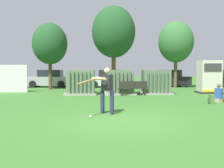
# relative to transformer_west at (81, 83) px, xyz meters

# --- Properties ---
(ground_plane) EXTENTS (96.00, 96.00, 0.00)m
(ground_plane) POSITION_rel_transformer_west_xyz_m (2.08, -8.76, -0.79)
(ground_plane) COLOR #3D752D
(transformer_west) EXTENTS (2.10, 1.70, 1.62)m
(transformer_west) POSITION_rel_transformer_west_xyz_m (0.00, 0.00, 0.00)
(transformer_west) COLOR #9E9B93
(transformer_west) RESTS_ON ground
(transformer_mid_west) EXTENTS (2.10, 1.70, 1.62)m
(transformer_mid_west) POSITION_rel_transformer_west_xyz_m (2.61, 0.05, 0.00)
(transformer_mid_west) COLOR #9E9B93
(transformer_mid_west) RESTS_ON ground
(transformer_mid_east) EXTENTS (2.10, 1.70, 1.62)m
(transformer_mid_east) POSITION_rel_transformer_west_xyz_m (5.06, 0.19, 0.00)
(transformer_mid_east) COLOR #9E9B93
(transformer_mid_east) RESTS_ON ground
(generator_enclosure) EXTENTS (1.60, 1.40, 2.30)m
(generator_enclosure) POSITION_rel_transformer_west_xyz_m (8.97, 0.74, 0.35)
(generator_enclosure) COLOR #262626
(generator_enclosure) RESTS_ON ground
(park_bench) EXTENTS (1.84, 0.66, 0.92)m
(park_bench) POSITION_rel_transformer_west_xyz_m (3.39, -0.83, -0.25)
(park_bench) COLOR #2D2823
(park_bench) RESTS_ON ground
(batter) EXTENTS (1.28, 1.35, 1.74)m
(batter) POSITION_rel_transformer_west_xyz_m (1.62, -7.49, 0.19)
(batter) COLOR #282D4C
(batter) RESTS_ON ground
(sports_ball) EXTENTS (0.09, 0.09, 0.09)m
(sports_ball) POSITION_rel_transformer_west_xyz_m (1.07, -8.26, -0.74)
(sports_ball) COLOR white
(sports_ball) RESTS_ON ground
(seated_spectator) EXTENTS (0.79, 0.67, 0.96)m
(seated_spectator) POSITION_rel_transformer_west_xyz_m (7.47, -4.27, -0.41)
(seated_spectator) COLOR tan
(seated_spectator) RESTS_ON ground
(backpack) EXTENTS (0.30, 0.35, 0.44)m
(backpack) POSITION_rel_transformer_west_xyz_m (6.79, -4.82, -0.57)
(backpack) COLOR #4C723F
(backpack) RESTS_ON ground
(tree_left) EXTENTS (2.88, 2.88, 5.51)m
(tree_left) POSITION_rel_transformer_west_xyz_m (-2.93, 4.40, 2.99)
(tree_left) COLOR brown
(tree_left) RESTS_ON ground
(tree_center_left) EXTENTS (3.67, 3.67, 7.01)m
(tree_center_left) POSITION_rel_transformer_west_xyz_m (2.37, 4.71, 4.02)
(tree_center_left) COLOR brown
(tree_center_left) RESTS_ON ground
(tree_center_right) EXTENTS (3.17, 3.17, 6.06)m
(tree_center_right) POSITION_rel_transformer_west_xyz_m (8.11, 6.18, 3.37)
(tree_center_right) COLOR brown
(tree_center_right) RESTS_ON ground
(parked_car_leftmost) EXTENTS (4.26, 2.03, 1.62)m
(parked_car_leftmost) POSITION_rel_transformer_west_xyz_m (-3.60, 7.19, -0.04)
(parked_car_leftmost) COLOR #B2B2B7
(parked_car_leftmost) RESTS_ON ground
(parked_car_left_of_center) EXTENTS (4.23, 1.98, 1.62)m
(parked_car_left_of_center) POSITION_rel_transformer_west_xyz_m (1.99, 6.91, -0.04)
(parked_car_left_of_center) COLOR silver
(parked_car_left_of_center) RESTS_ON ground
(parked_car_right_of_center) EXTENTS (4.36, 2.25, 1.62)m
(parked_car_right_of_center) POSITION_rel_transformer_west_xyz_m (7.74, 7.36, -0.04)
(parked_car_right_of_center) COLOR black
(parked_car_right_of_center) RESTS_ON ground
(parked_car_rightmost) EXTENTS (4.21, 1.93, 1.62)m
(parked_car_rightmost) POSITION_rel_transformer_west_xyz_m (13.05, 7.22, -0.04)
(parked_car_rightmost) COLOR black
(parked_car_rightmost) RESTS_ON ground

